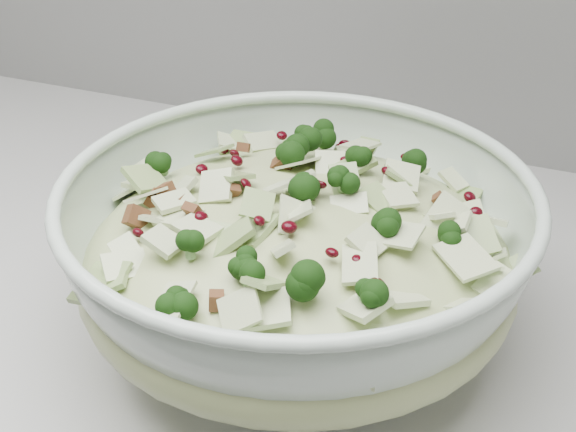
% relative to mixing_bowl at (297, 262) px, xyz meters
% --- Properties ---
extents(mixing_bowl, '(0.40, 0.40, 0.14)m').
position_rel_mixing_bowl_xyz_m(mixing_bowl, '(0.00, 0.00, 0.00)').
color(mixing_bowl, silver).
rests_on(mixing_bowl, counter).
extents(salad, '(0.45, 0.45, 0.14)m').
position_rel_mixing_bowl_xyz_m(salad, '(-0.00, -0.00, 0.02)').
color(salad, '#AEB77D').
rests_on(salad, mixing_bowl).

